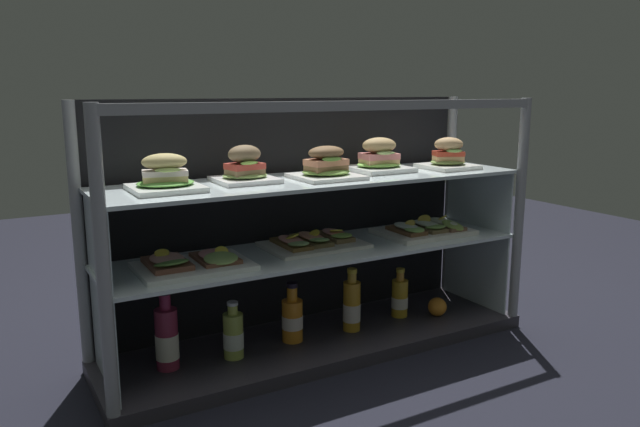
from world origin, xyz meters
The scene contains 21 objects.
ground_plane centered at (0.00, 0.00, -0.01)m, with size 6.00×6.00×0.02m, color black.
case_base_deck centered at (0.00, 0.00, 0.02)m, with size 1.53×0.42×0.04m, color #2F2D34.
case_frame centered at (0.00, 0.11, 0.48)m, with size 1.53×0.42×0.87m.
riser_lower_tier centered at (0.00, 0.00, 0.20)m, with size 1.46×0.35×0.31m.
shelf_lower_glass centered at (0.00, 0.00, 0.36)m, with size 1.47×0.37×0.01m, color silver.
riser_upper_tier centered at (0.00, 0.00, 0.48)m, with size 1.46×0.35×0.23m.
shelf_upper_glass centered at (0.00, 0.00, 0.60)m, with size 1.47×0.37×0.01m, color silver.
plated_roll_sandwich_near_left_corner centered at (-0.52, -0.01, 0.65)m, with size 0.20×0.20×0.11m.
plated_roll_sandwich_near_right_corner centered at (-0.26, 0.04, 0.65)m, with size 0.19×0.19×0.12m.
plated_roll_sandwich_right_of_center centered at (0.01, -0.02, 0.65)m, with size 0.21×0.21×0.11m.
plated_roll_sandwich_far_left centered at (0.27, 0.04, 0.65)m, with size 0.20×0.20×0.12m.
plated_roll_sandwich_mid_right centered at (0.54, -0.02, 0.65)m, with size 0.18×0.18×0.12m.
open_sandwich_tray_near_right_corner centered at (-0.46, -0.02, 0.38)m, with size 0.34×0.24×0.06m.
open_sandwich_tray_left_of_center centered at (-0.01, 0.03, 0.38)m, with size 0.34×0.24×0.05m.
open_sandwich_tray_right_of_center centered at (0.45, -0.01, 0.39)m, with size 0.34×0.24×0.07m.
juice_bottle_near_post centered at (-0.54, 0.01, 0.14)m, with size 0.07×0.07×0.25m.
juice_bottle_front_middle centered at (-0.33, -0.01, 0.12)m, with size 0.07×0.07×0.19m.
juice_bottle_front_left_end centered at (-0.10, 0.01, 0.13)m, with size 0.07×0.07×0.21m.
juice_bottle_back_right centered at (0.13, -0.01, 0.13)m, with size 0.06×0.06×0.23m.
juice_bottle_front_second centered at (0.36, 0.02, 0.12)m, with size 0.06×0.06×0.19m.
orange_fruit_beside_bottles centered at (0.49, -0.05, 0.08)m, with size 0.07×0.07×0.07m, color orange.
Camera 1 is at (-1.01, -1.77, 0.90)m, focal length 34.38 mm.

